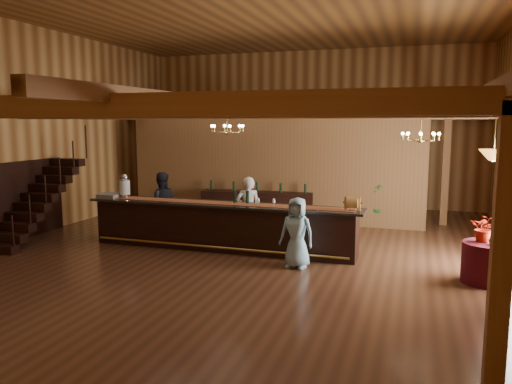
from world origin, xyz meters
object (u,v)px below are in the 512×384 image
(chandelier_left, at_px, (227,128))
(guest, at_px, (297,233))
(chandelier_right, at_px, (421,136))
(staff_second, at_px, (161,204))
(floor_plant, at_px, (380,205))
(tasting_bar, at_px, (221,226))
(round_table, at_px, (486,263))
(bartender, at_px, (248,210))
(beverage_dispenser, at_px, (125,186))
(pendant_lamp, at_px, (494,155))
(raffle_drum, at_px, (352,203))
(backbar_shelf, at_px, (257,207))

(chandelier_left, distance_m, guest, 3.05)
(chandelier_right, bearing_deg, staff_second, -179.44)
(chandelier_right, distance_m, floor_plant, 3.69)
(tasting_bar, distance_m, chandelier_right, 4.95)
(chandelier_right, bearing_deg, tasting_bar, -168.37)
(round_table, relative_size, chandelier_left, 1.11)
(chandelier_left, bearing_deg, tasting_bar, -118.50)
(round_table, height_order, chandelier_left, chandelier_left)
(floor_plant, bearing_deg, bartender, -134.97)
(beverage_dispenser, distance_m, chandelier_right, 7.16)
(pendant_lamp, bearing_deg, round_table, 0.00)
(guest, bearing_deg, floor_plant, 80.95)
(chandelier_left, height_order, chandelier_right, same)
(raffle_drum, height_order, floor_plant, raffle_drum)
(staff_second, bearing_deg, round_table, 138.15)
(guest, bearing_deg, staff_second, 163.96)
(tasting_bar, relative_size, chandelier_left, 8.33)
(chandelier_left, xyz_separation_m, floor_plant, (3.29, 3.61, -2.22))
(bartender, xyz_separation_m, floor_plant, (2.98, 2.99, -0.21))
(raffle_drum, xyz_separation_m, backbar_shelf, (-3.22, 3.41, -0.82))
(chandelier_right, relative_size, guest, 0.54)
(beverage_dispenser, height_order, chandelier_right, chandelier_right)
(chandelier_left, distance_m, floor_plant, 5.37)
(floor_plant, bearing_deg, raffle_drum, -94.92)
(round_table, height_order, chandelier_right, chandelier_right)
(tasting_bar, distance_m, staff_second, 2.20)
(beverage_dispenser, height_order, raffle_drum, beverage_dispenser)
(pendant_lamp, relative_size, guest, 0.61)
(bartender, relative_size, floor_plant, 1.34)
(backbar_shelf, xyz_separation_m, chandelier_left, (0.27, -3.13, 2.38))
(beverage_dispenser, height_order, floor_plant, beverage_dispenser)
(tasting_bar, xyz_separation_m, beverage_dispenser, (-2.62, 0.09, 0.83))
(guest, bearing_deg, chandelier_right, 44.41)
(chandelier_right, relative_size, floor_plant, 0.64)
(beverage_dispenser, distance_m, staff_second, 1.11)
(backbar_shelf, distance_m, pendant_lamp, 7.37)
(pendant_lamp, bearing_deg, tasting_bar, 172.03)
(round_table, bearing_deg, chandelier_right, 126.62)
(staff_second, height_order, guest, staff_second)
(backbar_shelf, bearing_deg, chandelier_right, -34.29)
(chandelier_right, height_order, bartender, chandelier_right)
(backbar_shelf, distance_m, floor_plant, 3.59)
(chandelier_left, relative_size, staff_second, 0.47)
(beverage_dispenser, bearing_deg, chandelier_right, 6.62)
(tasting_bar, height_order, beverage_dispenser, beverage_dispenser)
(round_table, distance_m, guest, 3.63)
(raffle_drum, relative_size, backbar_shelf, 0.10)
(tasting_bar, distance_m, chandelier_left, 2.29)
(round_table, height_order, floor_plant, floor_plant)
(pendant_lamp, bearing_deg, guest, -178.41)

